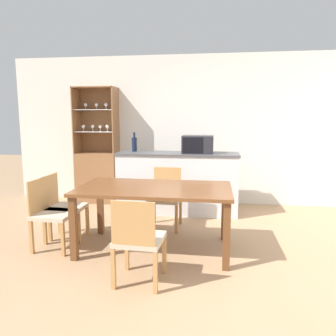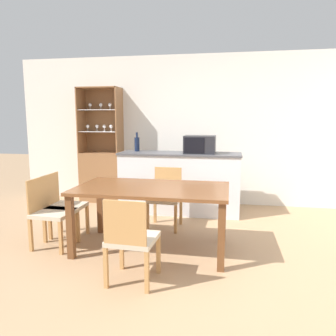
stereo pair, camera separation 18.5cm
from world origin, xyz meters
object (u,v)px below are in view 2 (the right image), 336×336
Objects in this scene: wine_bottle at (137,144)px; dining_chair_side_left_near at (51,212)px; dining_chair_head_near at (131,239)px; dining_chair_head_far at (166,197)px; dining_chair_side_left_far at (63,206)px; dining_table at (152,195)px; microwave at (200,144)px; display_cabinet at (102,168)px.

dining_chair_side_left_near is at bearing -107.30° from wine_bottle.
dining_chair_head_far is at bearing 92.73° from dining_chair_head_near.
dining_chair_head_near is at bearing 51.34° from dining_chair_side_left_far.
dining_chair_side_left_near is at bearing 40.53° from dining_chair_head_far.
dining_table is 5.55× the size of wine_bottle.
microwave is 1.54× the size of wine_bottle.
display_cabinet is at bearing -171.09° from dining_chair_side_left_near.
dining_table is 0.82m from dining_chair_head_far.
dining_chair_head_far is at bearing 89.89° from dining_table.
display_cabinet is at bearing 153.22° from wine_bottle.
microwave reaches higher than dining_table.
dining_chair_head_near is 2.64× the size of wine_bottle.
wine_bottle reaches higher than dining_chair_head_near.
dining_table is 2.11× the size of dining_chair_side_left_near.
dining_table is 1.62m from microwave.
dining_chair_side_left_far is 1.00× the size of dining_chair_head_near.
wine_bottle is (0.54, 1.47, 0.66)m from dining_chair_side_left_far.
dining_chair_side_left_far is at bearing 173.14° from dining_table.
dining_chair_side_left_far is (0.23, -1.86, -0.18)m from display_cabinet.
display_cabinet reaches higher than microwave.
dining_chair_side_left_far is 1.71× the size of microwave.
dining_chair_head_far is at bearing -52.42° from wine_bottle.
microwave is at bearing 130.90° from dining_chair_side_left_far.
display_cabinet is 1.93m from microwave.
dining_table is at bearing -68.69° from wine_bottle.
wine_bottle reaches higher than dining_chair_side_left_far.
dining_chair_head_near and dining_chair_side_left_near have the same top height.
dining_chair_head_far is 2.64× the size of wine_bottle.
display_cabinet is 1.18× the size of dining_table.
dining_chair_head_near is 2.42m from microwave.
microwave reaches higher than dining_chair_head_far.
display_cabinet is 1.88m from dining_chair_side_left_far.
display_cabinet is 1.86m from dining_chair_head_far.
dining_chair_head_far is at bearing -118.95° from microwave.
dining_chair_head_near is 1.58m from dining_chair_head_far.
display_cabinet reaches higher than dining_chair_head_far.
dining_table is 2.11× the size of dining_chair_head_near.
display_cabinet reaches higher than dining_chair_side_left_far.
dining_chair_head_near is (1.40, -2.79, -0.18)m from display_cabinet.
wine_bottle is at bearing 174.21° from microwave.
dining_chair_side_left_near is 1.71× the size of microwave.
display_cabinet is at bearing 119.49° from dining_chair_head_near.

